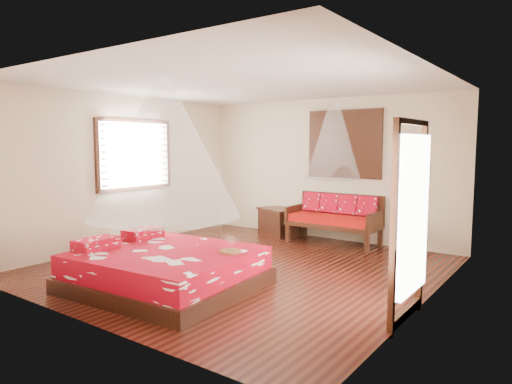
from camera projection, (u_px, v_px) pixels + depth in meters
room at (242, 177)px, 6.94m from camera, size 5.54×5.54×2.84m
bed at (165, 269)px, 6.05m from camera, size 2.37×2.18×0.65m
daybed at (335, 217)px, 8.71m from camera, size 1.73×0.77×0.94m
storage_chest at (279, 221)px, 9.56m from camera, size 0.99×0.86×0.57m
shutter_panel at (344, 144)px, 8.84m from camera, size 1.52×0.06×1.32m
window_left at (135, 155)px, 8.64m from camera, size 0.10×1.74×1.34m
glazed_door at (408, 221)px, 4.91m from camera, size 0.08×1.02×2.16m
wine_tray at (230, 248)px, 5.90m from camera, size 0.28×0.28×0.23m
mosquito_net_main at (164, 148)px, 5.87m from camera, size 1.97×1.97×1.80m
mosquito_net_daybed at (334, 139)px, 8.45m from camera, size 1.02×1.02×1.50m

